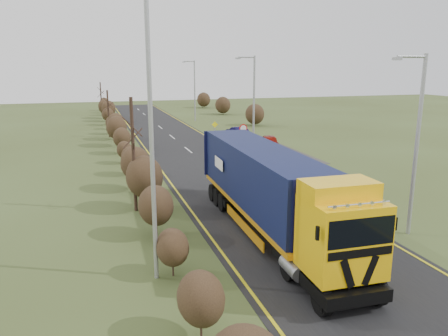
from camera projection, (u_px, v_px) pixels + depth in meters
ground at (278, 223)px, 21.64m from camera, size 160.00×160.00×0.00m
road at (220, 175)px, 30.93m from camera, size 8.00×120.00×0.02m
layby at (254, 146)px, 42.11m from camera, size 6.00×18.00×0.02m
lane_markings at (221, 176)px, 30.64m from camera, size 7.52×116.00×0.01m
hedgerow at (136, 165)px, 26.87m from camera, size 2.24×102.04×6.05m
lorry at (270, 188)px, 19.49m from camera, size 2.80×14.40×4.00m
car_red_hatchback at (269, 142)px, 40.88m from camera, size 2.55×4.18×1.33m
car_blue_sedan at (238, 132)px, 46.75m from camera, size 1.69×3.87×1.24m
streetlight_near at (416, 139)px, 19.21m from camera, size 1.73×0.18×8.10m
streetlight_mid at (253, 101)px, 37.69m from camera, size 1.80×0.18×8.43m
streetlight_far at (194, 88)px, 60.52m from camera, size 1.78×0.18×8.31m
left_pole at (152, 145)px, 14.91m from camera, size 0.16×0.16×9.90m
speed_sign at (243, 133)px, 38.02m from camera, size 0.73×0.10×2.65m
warning_board at (215, 128)px, 46.94m from camera, size 0.68×0.11×1.77m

